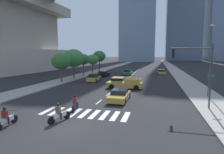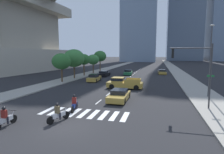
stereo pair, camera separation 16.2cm
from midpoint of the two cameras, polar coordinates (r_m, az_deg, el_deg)
name	(u,v)px [view 2 (the right image)]	position (r m, az deg, el deg)	size (l,w,h in m)	color
ground_plane	(67,127)	(13.74, -13.57, -14.89)	(800.00, 800.00, 0.00)	#232326
sidewalk_east	(184,78)	(41.94, 21.65, -0.38)	(4.00, 260.00, 0.15)	gray
sidewalk_west	(82,75)	(45.17, -9.10, 0.51)	(4.00, 260.00, 0.15)	gray
crosswalk_near	(84,113)	(16.44, -8.36, -11.06)	(7.65, 2.46, 0.01)	silver
lane_divider_center	(131,76)	(43.15, 5.92, 0.17)	(0.14, 50.00, 0.01)	silver
motorcycle_lead	(5,119)	(15.23, -29.88, -11.12)	(0.70, 2.08, 1.49)	black
motorcycle_trailing	(58,114)	(14.77, -16.00, -11.00)	(0.99, 2.02, 1.49)	black
motorcycle_third	(75,104)	(17.23, -11.27, -8.27)	(0.80, 2.19, 1.49)	black
pickup_truck	(123,83)	(27.68, 3.65, -1.91)	(5.31, 2.06, 1.67)	#B28E38
sedan_black_0	(104,74)	(43.32, -2.42, 1.03)	(1.97, 4.73, 1.30)	black
sedan_gold_1	(119,95)	(20.52, 2.47, -5.72)	(1.95, 4.41, 1.21)	#B28E38
sedan_green_2	(128,73)	(46.27, 5.15, 1.39)	(2.16, 4.50, 1.32)	#1E6038
sedan_gold_3	(162,72)	(49.72, 15.32, 1.50)	(2.17, 4.71, 1.19)	#B28E38
sedan_gold_4	(94,78)	(35.25, -5.44, -0.31)	(2.05, 4.60, 1.38)	#B28E38
traffic_signal_near	(196,65)	(18.52, 24.74, 3.47)	(3.89, 0.28, 5.90)	#333335
street_lamp_east	(210,56)	(24.21, 28.37, 5.76)	(0.50, 0.24, 8.31)	#3F3F42
street_tree_nearest	(61,61)	(34.55, -15.27, 4.68)	(3.42, 3.42, 5.16)	#4C3823
street_tree_second	(74,58)	(39.11, -11.59, 5.72)	(4.35, 4.35, 6.03)	#4C3823
street_tree_third	(84,60)	(43.90, -8.62, 5.38)	(2.96, 2.96, 5.06)	#4C3823
street_tree_fourth	(93,60)	(49.86, -5.78, 5.38)	(3.21, 3.21, 4.96)	#4C3823
street_tree_fifth	(100,56)	(55.61, -3.65, 6.44)	(3.78, 3.78, 6.06)	#4C3823
war_memorial	(1,16)	(70.48, -31.13, 15.88)	(33.88, 33.88, 33.79)	#BCB29E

